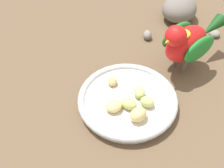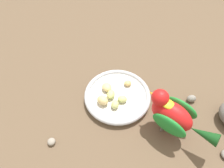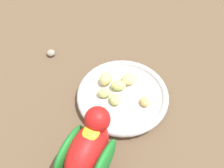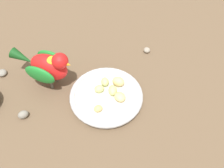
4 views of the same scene
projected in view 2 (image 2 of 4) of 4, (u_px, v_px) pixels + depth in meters
ground_plane at (125, 102)px, 0.65m from camera, size 4.00×4.00×0.00m
feeding_bowl at (117, 96)px, 0.65m from camera, size 0.22×0.22×0.03m
apple_piece_0 at (123, 100)px, 0.62m from camera, size 0.04×0.04×0.02m
apple_piece_1 at (128, 83)px, 0.66m from camera, size 0.03×0.03×0.02m
apple_piece_2 at (103, 100)px, 0.62m from camera, size 0.04×0.03×0.03m
apple_piece_3 at (116, 105)px, 0.61m from camera, size 0.04×0.04×0.02m
apple_piece_4 at (111, 94)px, 0.63m from camera, size 0.04×0.04×0.02m
apple_piece_5 at (107, 87)px, 0.65m from camera, size 0.04×0.04×0.02m
parrot at (173, 115)px, 0.53m from camera, size 0.21×0.11×0.14m
pebble_0 at (51, 142)px, 0.56m from camera, size 0.03×0.03×0.02m
pebble_1 at (191, 99)px, 0.64m from camera, size 0.03×0.04×0.02m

